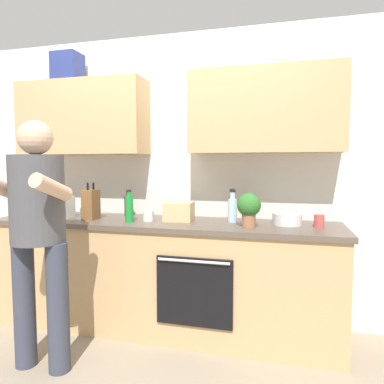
# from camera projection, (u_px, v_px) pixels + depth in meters

# --- Properties ---
(ground_plane) EXTENTS (12.00, 12.00, 0.00)m
(ground_plane) POSITION_uv_depth(u_px,v_px,m) (162.00, 328.00, 2.92)
(ground_plane) COLOR gray
(back_wall_unit) EXTENTS (4.00, 0.38, 2.50)m
(back_wall_unit) POSITION_uv_depth(u_px,v_px,m) (171.00, 148.00, 3.07)
(back_wall_unit) COLOR silver
(back_wall_unit) RESTS_ON ground
(counter) EXTENTS (2.84, 0.67, 0.90)m
(counter) POSITION_uv_depth(u_px,v_px,m) (162.00, 275.00, 2.88)
(counter) COLOR tan
(counter) RESTS_ON ground
(person_standing) EXTENTS (0.49, 0.45, 1.64)m
(person_standing) POSITION_uv_depth(u_px,v_px,m) (38.00, 225.00, 2.27)
(person_standing) COLOR #383D4C
(person_standing) RESTS_ON ground
(bottle_syrup) EXTENTS (0.06, 0.06, 0.26)m
(bottle_syrup) POSITION_uv_depth(u_px,v_px,m) (232.00, 207.00, 2.89)
(bottle_syrup) COLOR #8C4C14
(bottle_syrup) RESTS_ON counter
(bottle_wine) EXTENTS (0.07, 0.07, 0.22)m
(bottle_wine) POSITION_uv_depth(u_px,v_px,m) (128.00, 206.00, 3.11)
(bottle_wine) COLOR #471419
(bottle_wine) RESTS_ON counter
(bottle_water) EXTENTS (0.08, 0.08, 0.26)m
(bottle_water) POSITION_uv_depth(u_px,v_px,m) (232.00, 209.00, 2.79)
(bottle_water) COLOR silver
(bottle_water) RESTS_ON counter
(bottle_soy) EXTENTS (0.06, 0.06, 0.24)m
(bottle_soy) POSITION_uv_depth(u_px,v_px,m) (46.00, 204.00, 3.21)
(bottle_soy) COLOR black
(bottle_soy) RESTS_ON counter
(bottle_soda) EXTENTS (0.06, 0.06, 0.26)m
(bottle_soda) POSITION_uv_depth(u_px,v_px,m) (129.00, 208.00, 2.79)
(bottle_soda) COLOR #198C33
(bottle_soda) RESTS_ON counter
(cup_stoneware) EXTENTS (0.09, 0.09, 0.08)m
(cup_stoneware) POSITION_uv_depth(u_px,v_px,m) (85.00, 212.00, 3.07)
(cup_stoneware) COLOR slate
(cup_stoneware) RESTS_ON counter
(cup_ceramic) EXTENTS (0.07, 0.07, 0.09)m
(cup_ceramic) POSITION_uv_depth(u_px,v_px,m) (319.00, 221.00, 2.56)
(cup_ceramic) COLOR #BF4C47
(cup_ceramic) RESTS_ON counter
(cup_coffee) EXTENTS (0.09, 0.09, 0.09)m
(cup_coffee) POSITION_uv_depth(u_px,v_px,m) (148.00, 216.00, 2.84)
(cup_coffee) COLOR white
(cup_coffee) RESTS_ON counter
(mixing_bowl) EXTENTS (0.22, 0.22, 0.09)m
(mixing_bowl) POSITION_uv_depth(u_px,v_px,m) (287.00, 219.00, 2.67)
(mixing_bowl) COLOR silver
(mixing_bowl) RESTS_ON counter
(knife_block) EXTENTS (0.10, 0.14, 0.31)m
(knife_block) POSITION_uv_depth(u_px,v_px,m) (91.00, 204.00, 2.93)
(knife_block) COLOR brown
(knife_block) RESTS_ON counter
(potted_herb) EXTENTS (0.18, 0.18, 0.25)m
(potted_herb) POSITION_uv_depth(u_px,v_px,m) (249.00, 207.00, 2.55)
(potted_herb) COLOR #9E6647
(potted_herb) RESTS_ON counter
(grocery_bag_bread) EXTENTS (0.24, 0.23, 0.15)m
(grocery_bag_bread) POSITION_uv_depth(u_px,v_px,m) (179.00, 211.00, 2.87)
(grocery_bag_bread) COLOR tan
(grocery_bag_bread) RESTS_ON counter
(grocery_bag_produce) EXTENTS (0.23, 0.20, 0.19)m
(grocery_bag_produce) POSITION_uv_depth(u_px,v_px,m) (59.00, 207.00, 3.02)
(grocery_bag_produce) COLOR silver
(grocery_bag_produce) RESTS_ON counter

